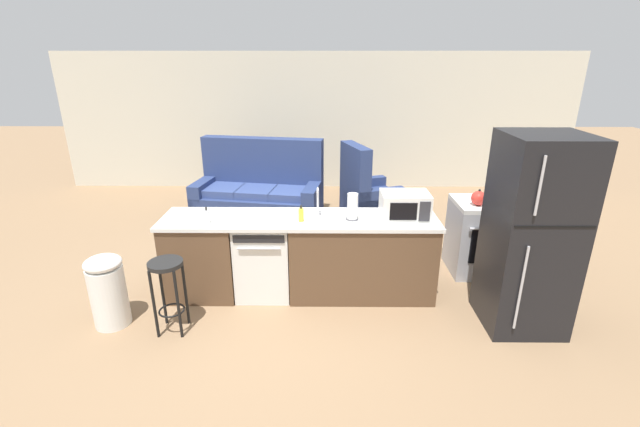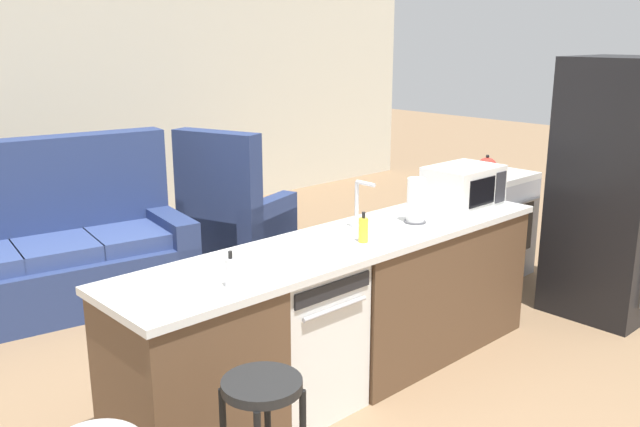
# 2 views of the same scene
# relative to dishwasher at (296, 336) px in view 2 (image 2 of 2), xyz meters

# --- Properties ---
(ground_plane) EXTENTS (24.00, 24.00, 0.00)m
(ground_plane) POSITION_rel_dishwasher_xyz_m (0.25, 0.00, -0.42)
(ground_plane) COLOR #896B4C
(wall_back) EXTENTS (10.00, 0.06, 2.60)m
(wall_back) POSITION_rel_dishwasher_xyz_m (0.55, 4.20, 0.88)
(wall_back) COLOR beige
(wall_back) RESTS_ON ground_plane
(kitchen_counter) EXTENTS (2.94, 0.66, 0.90)m
(kitchen_counter) POSITION_rel_dishwasher_xyz_m (0.49, 0.00, -0.00)
(kitchen_counter) COLOR brown
(kitchen_counter) RESTS_ON ground_plane
(dishwasher) EXTENTS (0.58, 0.61, 0.84)m
(dishwasher) POSITION_rel_dishwasher_xyz_m (0.00, 0.00, 0.00)
(dishwasher) COLOR silver
(dishwasher) RESTS_ON ground_plane
(stove_range) EXTENTS (0.76, 0.68, 0.90)m
(stove_range) POSITION_rel_dishwasher_xyz_m (2.60, 0.55, 0.03)
(stove_range) COLOR #A8AAB2
(stove_range) RESTS_ON ground_plane
(refrigerator) EXTENTS (0.72, 0.73, 1.89)m
(refrigerator) POSITION_rel_dishwasher_xyz_m (2.60, -0.55, 0.52)
(refrigerator) COLOR black
(refrigerator) RESTS_ON ground_plane
(microwave) EXTENTS (0.50, 0.37, 0.28)m
(microwave) POSITION_rel_dishwasher_xyz_m (1.51, -0.00, 0.62)
(microwave) COLOR white
(microwave) RESTS_ON kitchen_counter
(sink_faucet) EXTENTS (0.07, 0.18, 0.30)m
(sink_faucet) POSITION_rel_dishwasher_xyz_m (0.59, 0.10, 0.61)
(sink_faucet) COLOR silver
(sink_faucet) RESTS_ON kitchen_counter
(paper_towel_roll) EXTENTS (0.14, 0.14, 0.28)m
(paper_towel_roll) POSITION_rel_dishwasher_xyz_m (0.96, -0.04, 0.62)
(paper_towel_roll) COLOR #4C4C51
(paper_towel_roll) RESTS_ON kitchen_counter
(soap_bottle) EXTENTS (0.06, 0.06, 0.18)m
(soap_bottle) POSITION_rel_dishwasher_xyz_m (0.42, -0.10, 0.55)
(soap_bottle) COLOR yellow
(soap_bottle) RESTS_ON kitchen_counter
(dish_soap_bottle) EXTENTS (0.06, 0.06, 0.18)m
(dish_soap_bottle) POSITION_rel_dishwasher_xyz_m (-0.54, -0.17, 0.55)
(dish_soap_bottle) COLOR silver
(dish_soap_bottle) RESTS_ON kitchen_counter
(kettle) EXTENTS (0.21, 0.17, 0.19)m
(kettle) POSITION_rel_dishwasher_xyz_m (2.43, 0.42, 0.56)
(kettle) COLOR red
(kettle) RESTS_ON stove_range
(bar_stool) EXTENTS (0.32, 0.32, 0.74)m
(bar_stool) POSITION_rel_dishwasher_xyz_m (-0.80, -0.72, 0.11)
(bar_stool) COLOR black
(bar_stool) RESTS_ON ground_plane
(couch) EXTENTS (2.12, 1.21, 1.27)m
(couch) POSITION_rel_dishwasher_xyz_m (-0.38, 2.43, -0.03)
(couch) COLOR navy
(couch) RESTS_ON ground_plane
(armchair) EXTENTS (1.03, 1.06, 1.20)m
(armchair) POSITION_rel_dishwasher_xyz_m (1.35, 2.48, -0.07)
(armchair) COLOR navy
(armchair) RESTS_ON ground_plane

